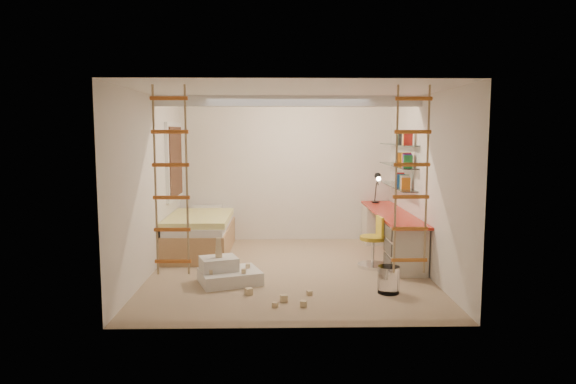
{
  "coord_description": "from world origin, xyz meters",
  "views": [
    {
      "loc": [
        -0.16,
        -7.47,
        2.06
      ],
      "look_at": [
        0.0,
        0.3,
        1.15
      ],
      "focal_mm": 32.0,
      "sensor_mm": 36.0,
      "label": 1
    }
  ],
  "objects_px": {
    "play_platform": "(227,273)",
    "bed": "(201,233)",
    "swivel_chair": "(374,249)",
    "desk": "(391,232)"
  },
  "relations": [
    {
      "from": "desk",
      "to": "play_platform",
      "type": "xyz_separation_m",
      "value": [
        -2.58,
        -1.46,
        -0.27
      ]
    },
    {
      "from": "bed",
      "to": "swivel_chair",
      "type": "bearing_deg",
      "value": -20.42
    },
    {
      "from": "swivel_chair",
      "to": "play_platform",
      "type": "height_order",
      "value": "swivel_chair"
    },
    {
      "from": "play_platform",
      "to": "desk",
      "type": "bearing_deg",
      "value": 29.55
    },
    {
      "from": "desk",
      "to": "swivel_chair",
      "type": "relative_size",
      "value": 3.59
    },
    {
      "from": "desk",
      "to": "swivel_chair",
      "type": "distance_m",
      "value": 0.8
    },
    {
      "from": "play_platform",
      "to": "bed",
      "type": "bearing_deg",
      "value": 108.76
    },
    {
      "from": "bed",
      "to": "swivel_chair",
      "type": "distance_m",
      "value": 2.98
    },
    {
      "from": "desk",
      "to": "bed",
      "type": "height_order",
      "value": "desk"
    },
    {
      "from": "swivel_chair",
      "to": "play_platform",
      "type": "bearing_deg",
      "value": -160.13
    }
  ]
}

